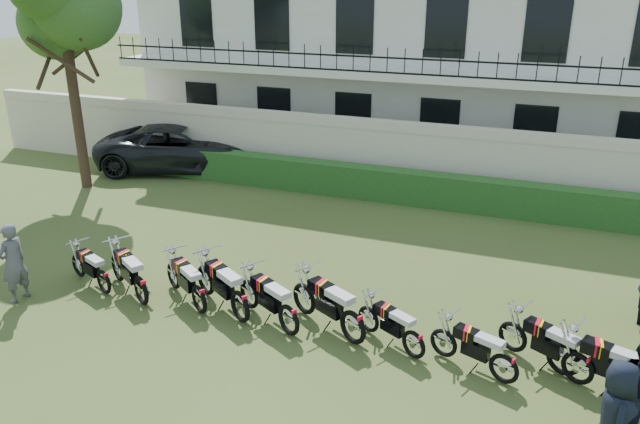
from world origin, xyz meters
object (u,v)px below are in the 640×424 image
object	(u,v)px
motorcycle_0	(103,276)
motorcycle_2	(199,293)
inspector	(13,263)
officer_0	(615,415)
motorcycle_5	(353,320)
motorcycle_7	(505,362)
motorcycle_6	(414,338)
motorcycle_8	(579,361)
suv	(182,147)
motorcycle_1	(141,284)
motorcycle_4	(289,313)
motorcycle_3	(240,299)

from	to	relation	value
motorcycle_0	motorcycle_2	xyz separation A→B (m)	(2.37, 0.01, 0.05)
inspector	officer_0	world-z (taller)	inspector
motorcycle_5	motorcycle_7	distance (m)	2.78
motorcycle_6	inspector	size ratio (longest dim) A/B	0.87
motorcycle_2	motorcycle_8	distance (m)	7.22
suv	motorcycle_1	bearing A→B (deg)	-171.46
motorcycle_4	motorcycle_8	xyz separation A→B (m)	(5.18, 0.33, -0.03)
motorcycle_3	motorcycle_8	xyz separation A→B (m)	(6.27, 0.23, -0.06)
motorcycle_0	inspector	world-z (taller)	inspector
motorcycle_5	motorcycle_8	world-z (taller)	motorcycle_5
inspector	motorcycle_8	bearing A→B (deg)	100.73
motorcycle_5	motorcycle_1	bearing A→B (deg)	120.91
motorcycle_3	motorcycle_4	xyz separation A→B (m)	(1.09, -0.10, -0.03)
motorcycle_2	motorcycle_3	world-z (taller)	motorcycle_3
motorcycle_3	officer_0	distance (m)	6.86
motorcycle_8	motorcycle_0	bearing A→B (deg)	120.45
motorcycle_7	inspector	size ratio (longest dim) A/B	0.94
motorcycle_5	officer_0	size ratio (longest dim) A/B	1.12
inspector	motorcycle_0	bearing A→B (deg)	123.83
motorcycle_2	motorcycle_6	distance (m)	4.46
motorcycle_0	motorcycle_4	world-z (taller)	motorcycle_4
motorcycle_7	officer_0	size ratio (longest dim) A/B	0.97
motorcycle_1	motorcycle_3	size ratio (longest dim) A/B	0.95
motorcycle_8	officer_0	distance (m)	1.90
motorcycle_1	suv	size ratio (longest dim) A/B	0.30
motorcycle_4	inspector	distance (m)	6.03
motorcycle_4	inspector	bearing A→B (deg)	126.69
motorcycle_6	motorcycle_8	bearing A→B (deg)	-56.23
motorcycle_5	motorcycle_8	xyz separation A→B (m)	(3.94, 0.18, -0.06)
motorcycle_8	motorcycle_2	bearing A→B (deg)	120.77
motorcycle_1	motorcycle_6	size ratio (longest dim) A/B	1.14
inspector	officer_0	size ratio (longest dim) A/B	1.03
motorcycle_0	officer_0	xyz separation A→B (m)	(9.98, -1.60, 0.42)
inspector	suv	bearing A→B (deg)	-163.65
officer_0	motorcycle_7	bearing A→B (deg)	42.97
motorcycle_7	suv	distance (m)	14.71
motorcycle_3	motorcycle_6	xyz separation A→B (m)	(3.51, -0.00, -0.10)
motorcycle_0	motorcycle_4	bearing A→B (deg)	-67.98
motorcycle_3	inspector	bearing A→B (deg)	131.52
motorcycle_0	motorcycle_6	size ratio (longest dim) A/B	1.05
motorcycle_4	inspector	world-z (taller)	inspector
motorcycle_0	motorcycle_7	world-z (taller)	motorcycle_7
motorcycle_6	officer_0	world-z (taller)	officer_0
motorcycle_2	motorcycle_4	world-z (taller)	motorcycle_4
motorcycle_1	inspector	size ratio (longest dim) A/B	1.00
suv	motorcycle_2	bearing A→B (deg)	-164.62
motorcycle_8	inspector	bearing A→B (deg)	124.62
motorcycle_2	suv	bearing A→B (deg)	68.22
motorcycle_7	motorcycle_6	bearing A→B (deg)	104.46
motorcycle_7	motorcycle_8	world-z (taller)	motorcycle_8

